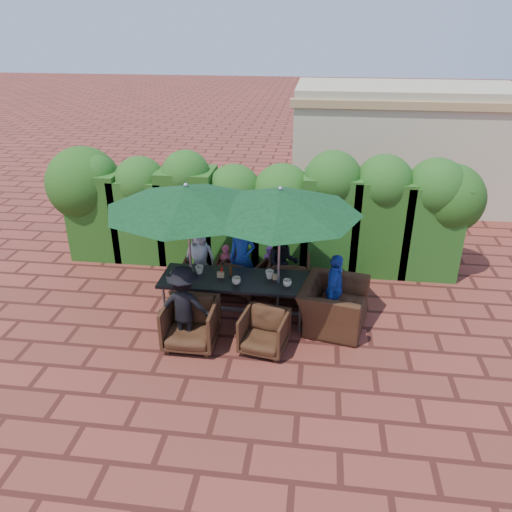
# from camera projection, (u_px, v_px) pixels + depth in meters

# --- Properties ---
(ground) EXTENTS (80.00, 80.00, 0.00)m
(ground) POSITION_uv_depth(u_px,v_px,m) (242.00, 319.00, 8.86)
(ground) COLOR maroon
(ground) RESTS_ON ground
(dining_table) EXTENTS (2.56, 0.90, 0.75)m
(dining_table) POSITION_uv_depth(u_px,v_px,m) (234.00, 282.00, 8.69)
(dining_table) COLOR black
(dining_table) RESTS_ON ground
(umbrella_left) EXTENTS (2.70, 2.70, 2.46)m
(umbrella_left) POSITION_uv_depth(u_px,v_px,m) (187.00, 198.00, 8.06)
(umbrella_left) COLOR gray
(umbrella_left) RESTS_ON ground
(umbrella_right) EXTENTS (2.66, 2.66, 2.46)m
(umbrella_right) POSITION_uv_depth(u_px,v_px,m) (280.00, 201.00, 7.90)
(umbrella_right) COLOR gray
(umbrella_right) RESTS_ON ground
(chair_far_left) EXTENTS (0.72, 0.68, 0.70)m
(chair_far_left) POSITION_uv_depth(u_px,v_px,m) (201.00, 273.00, 9.69)
(chair_far_left) COLOR black
(chair_far_left) RESTS_ON ground
(chair_far_mid) EXTENTS (0.91, 0.88, 0.74)m
(chair_far_mid) POSITION_uv_depth(u_px,v_px,m) (244.00, 274.00, 9.62)
(chair_far_mid) COLOR black
(chair_far_mid) RESTS_ON ground
(chair_far_right) EXTENTS (0.81, 0.76, 0.81)m
(chair_far_right) POSITION_uv_depth(u_px,v_px,m) (289.00, 274.00, 9.54)
(chair_far_right) COLOR black
(chair_far_right) RESTS_ON ground
(chair_near_left) EXTENTS (0.83, 0.78, 0.85)m
(chair_near_left) POSITION_uv_depth(u_px,v_px,m) (191.00, 322.00, 8.01)
(chair_near_left) COLOR black
(chair_near_left) RESTS_ON ground
(chair_near_right) EXTENTS (0.81, 0.77, 0.72)m
(chair_near_right) POSITION_uv_depth(u_px,v_px,m) (264.00, 330.00, 7.91)
(chair_near_right) COLOR black
(chair_near_right) RESTS_ON ground
(chair_end_right) EXTENTS (1.01, 1.34, 1.05)m
(chair_end_right) POSITION_uv_depth(u_px,v_px,m) (334.00, 299.00, 8.47)
(chair_end_right) COLOR black
(chair_end_right) RESTS_ON ground
(adult_far_left) EXTENTS (0.61, 0.37, 1.23)m
(adult_far_left) POSITION_uv_depth(u_px,v_px,m) (200.00, 257.00, 9.74)
(adult_far_left) COLOR silver
(adult_far_left) RESTS_ON ground
(adult_far_mid) EXTENTS (0.56, 0.48, 1.38)m
(adult_far_mid) POSITION_uv_depth(u_px,v_px,m) (242.00, 257.00, 9.55)
(adult_far_mid) COLOR #1F44AB
(adult_far_mid) RESTS_ON ground
(adult_far_right) EXTENTS (0.66, 0.46, 1.28)m
(adult_far_right) POSITION_uv_depth(u_px,v_px,m) (282.00, 263.00, 9.43)
(adult_far_right) COLOR black
(adult_far_right) RESTS_ON ground
(adult_near_left) EXTENTS (0.90, 0.43, 1.39)m
(adult_near_left) POSITION_uv_depth(u_px,v_px,m) (184.00, 306.00, 7.92)
(adult_near_left) COLOR black
(adult_near_left) RESTS_ON ground
(adult_end_right) EXTENTS (0.52, 0.82, 1.30)m
(adult_end_right) POSITION_uv_depth(u_px,v_px,m) (334.00, 290.00, 8.50)
(adult_end_right) COLOR #1F44AB
(adult_end_right) RESTS_ON ground
(child_left) EXTENTS (0.36, 0.32, 0.90)m
(child_left) POSITION_uv_depth(u_px,v_px,m) (226.00, 267.00, 9.72)
(child_left) COLOR #C9475F
(child_left) RESTS_ON ground
(child_right) EXTENTS (0.35, 0.31, 0.87)m
(child_right) POSITION_uv_depth(u_px,v_px,m) (269.00, 267.00, 9.75)
(child_right) COLOR #A154B7
(child_right) RESTS_ON ground
(pedestrian_a) EXTENTS (1.53, 1.03, 1.54)m
(pedestrian_a) POSITION_uv_depth(u_px,v_px,m) (328.00, 201.00, 12.21)
(pedestrian_a) COLOR #238230
(pedestrian_a) RESTS_ON ground
(pedestrian_b) EXTENTS (0.98, 0.86, 1.75)m
(pedestrian_b) POSITION_uv_depth(u_px,v_px,m) (373.00, 197.00, 12.16)
(pedestrian_b) COLOR #C9475F
(pedestrian_b) RESTS_ON ground
(pedestrian_c) EXTENTS (1.11, 0.94, 1.59)m
(pedestrian_c) POSITION_uv_depth(u_px,v_px,m) (398.00, 202.00, 12.09)
(pedestrian_c) COLOR gray
(pedestrian_c) RESTS_ON ground
(cup_a) EXTENTS (0.18, 0.18, 0.14)m
(cup_a) POSITION_uv_depth(u_px,v_px,m) (175.00, 276.00, 8.58)
(cup_a) COLOR beige
(cup_a) RESTS_ON dining_table
(cup_b) EXTENTS (0.15, 0.15, 0.14)m
(cup_b) POSITION_uv_depth(u_px,v_px,m) (199.00, 270.00, 8.80)
(cup_b) COLOR beige
(cup_b) RESTS_ON dining_table
(cup_c) EXTENTS (0.16, 0.16, 0.12)m
(cup_c) POSITION_uv_depth(u_px,v_px,m) (236.00, 281.00, 8.45)
(cup_c) COLOR beige
(cup_c) RESTS_ON dining_table
(cup_d) EXTENTS (0.15, 0.15, 0.14)m
(cup_d) POSITION_uv_depth(u_px,v_px,m) (269.00, 274.00, 8.64)
(cup_d) COLOR beige
(cup_d) RESTS_ON dining_table
(cup_e) EXTENTS (0.15, 0.15, 0.12)m
(cup_e) POSITION_uv_depth(u_px,v_px,m) (287.00, 283.00, 8.39)
(cup_e) COLOR beige
(cup_e) RESTS_ON dining_table
(ketchup_bottle) EXTENTS (0.04, 0.04, 0.17)m
(ketchup_bottle) POSITION_uv_depth(u_px,v_px,m) (222.00, 272.00, 8.70)
(ketchup_bottle) COLOR #B20C0A
(ketchup_bottle) RESTS_ON dining_table
(sauce_bottle) EXTENTS (0.04, 0.04, 0.17)m
(sauce_bottle) POSITION_uv_depth(u_px,v_px,m) (230.00, 271.00, 8.72)
(sauce_bottle) COLOR #4C230C
(sauce_bottle) RESTS_ON dining_table
(serving_tray) EXTENTS (0.35, 0.25, 0.02)m
(serving_tray) POSITION_uv_depth(u_px,v_px,m) (180.00, 278.00, 8.64)
(serving_tray) COLOR #926A46
(serving_tray) RESTS_ON dining_table
(number_block_left) EXTENTS (0.12, 0.06, 0.10)m
(number_block_left) POSITION_uv_depth(u_px,v_px,m) (221.00, 275.00, 8.68)
(number_block_left) COLOR tan
(number_block_left) RESTS_ON dining_table
(number_block_right) EXTENTS (0.12, 0.06, 0.10)m
(number_block_right) POSITION_uv_depth(u_px,v_px,m) (276.00, 277.00, 8.60)
(number_block_right) COLOR tan
(number_block_right) RESTS_ON dining_table
(hedge_wall) EXTENTS (9.10, 1.60, 2.51)m
(hedge_wall) POSITION_uv_depth(u_px,v_px,m) (258.00, 204.00, 10.35)
(hedge_wall) COLOR #1D3D10
(hedge_wall) RESTS_ON ground
(building) EXTENTS (6.20, 3.08, 3.20)m
(building) POSITION_uv_depth(u_px,v_px,m) (402.00, 145.00, 14.01)
(building) COLOR #BAAC8A
(building) RESTS_ON ground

